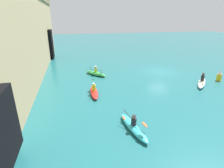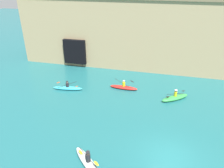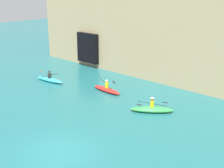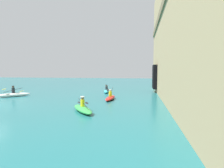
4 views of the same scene
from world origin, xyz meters
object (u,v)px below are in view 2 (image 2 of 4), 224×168
(kayak_white, at_px, (88,163))
(kayak_cyan, at_px, (68,88))
(kayak_green, at_px, (175,97))
(kayak_red, at_px, (124,87))

(kayak_white, bearing_deg, kayak_cyan, -15.94)
(kayak_cyan, distance_m, kayak_white, 11.36)
(kayak_cyan, bearing_deg, kayak_green, -5.07)
(kayak_cyan, xyz_separation_m, kayak_green, (11.67, 0.65, 0.01))
(kayak_red, height_order, kayak_green, kayak_red)
(kayak_red, relative_size, kayak_green, 1.06)
(kayak_red, xyz_separation_m, kayak_white, (-0.22, -11.38, 0.04))
(kayak_cyan, bearing_deg, kayak_white, -67.25)
(kayak_red, height_order, kayak_white, kayak_white)
(kayak_cyan, height_order, kayak_red, kayak_red)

